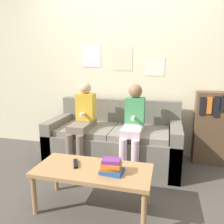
# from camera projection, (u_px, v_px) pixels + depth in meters

# --- Properties ---
(ground_plane) EXTENTS (10.00, 10.00, 0.00)m
(ground_plane) POSITION_uv_depth(u_px,v_px,m) (104.00, 181.00, 2.57)
(ground_plane) COLOR #4C4742
(wall_back) EXTENTS (8.00, 0.07, 2.60)m
(wall_back) POSITION_uv_depth(u_px,v_px,m) (123.00, 67.00, 3.26)
(wall_back) COLOR beige
(wall_back) RESTS_ON ground_plane
(couch) EXTENTS (1.74, 0.81, 0.85)m
(couch) POSITION_uv_depth(u_px,v_px,m) (114.00, 142.00, 3.00)
(couch) COLOR #6B665B
(couch) RESTS_ON ground_plane
(coffee_table) EXTENTS (1.06, 0.48, 0.41)m
(coffee_table) POSITION_uv_depth(u_px,v_px,m) (93.00, 173.00, 2.00)
(coffee_table) COLOR #AD7F51
(coffee_table) RESTS_ON ground_plane
(person_left) EXTENTS (0.24, 0.56, 1.11)m
(person_left) POSITION_uv_depth(u_px,v_px,m) (82.00, 121.00, 2.83)
(person_left) COLOR #756656
(person_left) RESTS_ON ground_plane
(person_right) EXTENTS (0.24, 0.56, 1.10)m
(person_right) POSITION_uv_depth(u_px,v_px,m) (133.00, 124.00, 2.67)
(person_right) COLOR silver
(person_right) RESTS_ON ground_plane
(tv_remote) EXTENTS (0.11, 0.17, 0.02)m
(tv_remote) POSITION_uv_depth(u_px,v_px,m) (76.00, 164.00, 2.06)
(tv_remote) COLOR black
(tv_remote) RESTS_ON coffee_table
(book_stack) EXTENTS (0.21, 0.17, 0.13)m
(book_stack) POSITION_uv_depth(u_px,v_px,m) (111.00, 167.00, 1.90)
(book_stack) COLOR #23519E
(book_stack) RESTS_ON coffee_table
(bookshelf) EXTENTS (0.46, 0.26, 0.99)m
(bookshelf) POSITION_uv_depth(u_px,v_px,m) (212.00, 128.00, 2.95)
(bookshelf) COLOR brown
(bookshelf) RESTS_ON ground_plane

